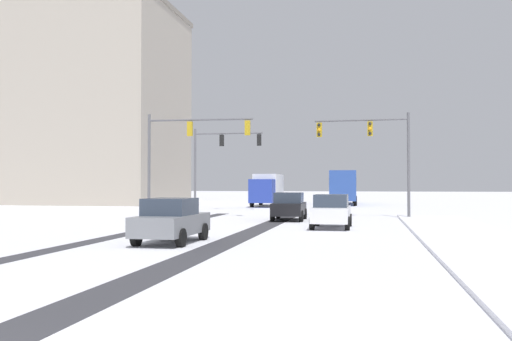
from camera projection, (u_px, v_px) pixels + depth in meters
The scene contains 12 objects.
wheel_track_left_lane at pixel (235, 239), 22.39m from camera, with size 1.14×36.62×0.01m, color #38383D.
wheel_track_right_lane at pixel (114, 237), 23.32m from camera, with size 0.87×36.62×0.01m, color #38383D.
sidewalk_kerb_right at pixel (489, 247), 19.09m from camera, with size 4.00×36.62×0.12m, color white.
traffic_signal_near_right at pixel (375, 143), 35.94m from camera, with size 5.85×0.56×6.50m.
traffic_signal_far_left at pixel (218, 152), 45.97m from camera, with size 5.57×0.38×6.50m.
traffic_signal_near_left at pixel (185, 143), 36.11m from camera, with size 6.72×0.48×6.50m.
car_black_lead at pixel (289, 206), 33.78m from camera, with size 1.91×4.14×1.62m.
car_white_second at pixel (331, 211), 27.91m from camera, with size 1.86×4.11×1.62m.
car_grey_third at pixel (171, 220), 20.95m from camera, with size 1.91×4.14×1.62m.
bus_oncoming at pixel (343, 185), 59.43m from camera, with size 2.98×11.09×3.38m.
box_truck_delivery at pixel (267, 189), 54.60m from camera, with size 2.33×7.41×3.02m.
office_building_far_left_block at pixel (71, 106), 64.05m from camera, with size 23.21×16.20×21.42m.
Camera 1 is at (5.42, -5.25, 2.16)m, focal length 40.72 mm.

